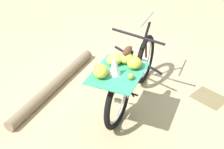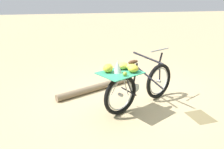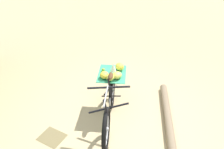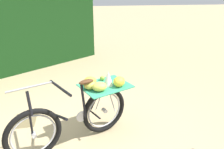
# 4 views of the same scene
# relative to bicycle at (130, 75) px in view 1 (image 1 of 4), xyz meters

# --- Properties ---
(ground_plane) EXTENTS (60.00, 60.00, 0.00)m
(ground_plane) POSITION_rel_bicycle_xyz_m (-0.19, 0.11, -0.49)
(ground_plane) COLOR tan
(bicycle) EXTENTS (1.00, 1.75, 1.03)m
(bicycle) POSITION_rel_bicycle_xyz_m (0.00, 0.00, 0.00)
(bicycle) COLOR black
(bicycle) RESTS_ON ground_plane
(fallen_log) EXTENTS (0.84, 1.89, 0.15)m
(fallen_log) POSITION_rel_bicycle_xyz_m (-1.00, -0.51, -0.42)
(fallen_log) COLOR #7F6B51
(fallen_log) RESTS_ON ground_plane
(leaf_litter_patch) EXTENTS (0.44, 0.36, 0.01)m
(leaf_litter_patch) POSITION_rel_bicycle_xyz_m (0.68, 0.93, -0.49)
(leaf_litter_patch) COLOR olive
(leaf_litter_patch) RESTS_ON ground_plane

